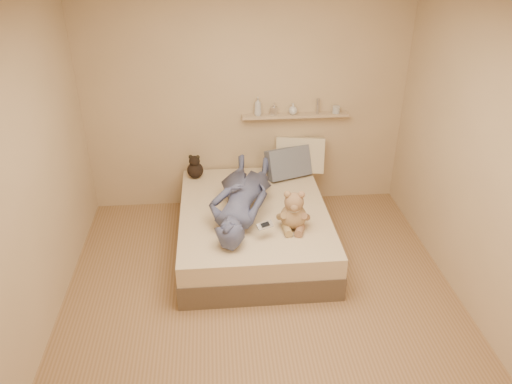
{
  "coord_description": "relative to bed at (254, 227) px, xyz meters",
  "views": [
    {
      "loc": [
        -0.36,
        -3.41,
        3.06
      ],
      "look_at": [
        0.0,
        0.65,
        0.8
      ],
      "focal_mm": 35.0,
      "sensor_mm": 36.0,
      "label": 1
    }
  ],
  "objects": [
    {
      "name": "wall_shelf",
      "position": [
        0.55,
        0.91,
        0.88
      ],
      "size": [
        1.2,
        0.12,
        0.03
      ],
      "primitive_type": "cube",
      "color": "tan",
      "rests_on": "wall_back"
    },
    {
      "name": "teddy_bear",
      "position": [
        0.34,
        -0.39,
        0.39
      ],
      "size": [
        0.33,
        0.33,
        0.41
      ],
      "color": "tan",
      "rests_on": "bed"
    },
    {
      "name": "pillow_grey",
      "position": [
        0.45,
        0.69,
        0.4
      ],
      "size": [
        0.55,
        0.4,
        0.37
      ],
      "primitive_type": "cube",
      "rotation": [
        -0.35,
        0.0,
        0.33
      ],
      "color": "slate",
      "rests_on": "bed"
    },
    {
      "name": "dark_plush",
      "position": [
        -0.6,
        0.75,
        0.35
      ],
      "size": [
        0.18,
        0.18,
        0.28
      ],
      "color": "black",
      "rests_on": "bed"
    },
    {
      "name": "person",
      "position": [
        -0.13,
        -0.04,
        0.41
      ],
      "size": [
        0.88,
        1.58,
        0.36
      ],
      "primitive_type": "imported",
      "rotation": [
        0.0,
        0.0,
        2.9
      ],
      "color": "#4C5578",
      "rests_on": "bed"
    },
    {
      "name": "game_console",
      "position": [
        0.06,
        -0.53,
        0.36
      ],
      "size": [
        0.17,
        0.12,
        0.05
      ],
      "color": "silver",
      "rests_on": "bed"
    },
    {
      "name": "pillow_cream",
      "position": [
        0.61,
        0.83,
        0.43
      ],
      "size": [
        0.59,
        0.36,
        0.43
      ],
      "primitive_type": "cube",
      "rotation": [
        -0.29,
        0.0,
        -0.17
      ],
      "color": "beige",
      "rests_on": "bed"
    },
    {
      "name": "bed",
      "position": [
        0.0,
        0.0,
        0.0
      ],
      "size": [
        1.5,
        1.9,
        0.45
      ],
      "color": "brown",
      "rests_on": "floor"
    },
    {
      "name": "room",
      "position": [
        0.0,
        -0.93,
        1.08
      ],
      "size": [
        3.8,
        3.8,
        3.8
      ],
      "color": "#96734D",
      "rests_on": "ground"
    },
    {
      "name": "shelf_bottles",
      "position": [
        0.44,
        0.91,
        0.97
      ],
      "size": [
        0.97,
        0.11,
        0.21
      ],
      "color": "silver",
      "rests_on": "wall_shelf"
    }
  ]
}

